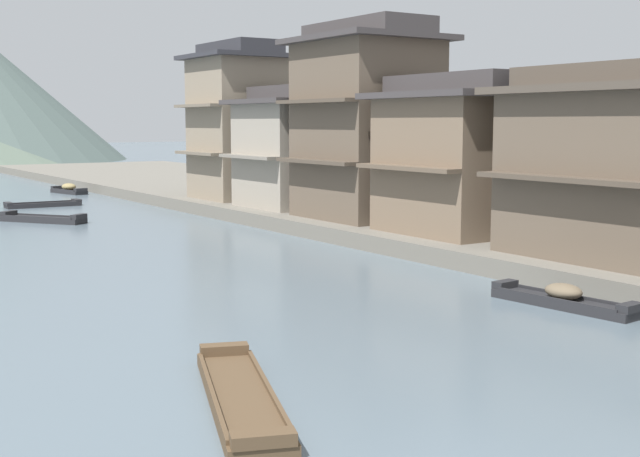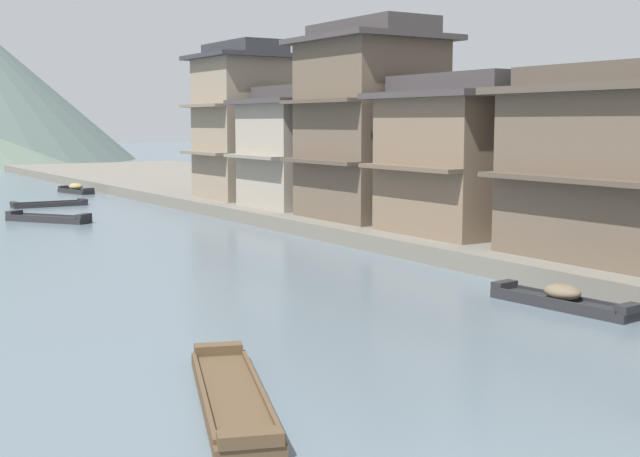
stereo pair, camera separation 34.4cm
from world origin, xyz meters
name	(u,v)px [view 2 (the right image)]	position (x,y,z in m)	size (l,w,h in m)	color
riverbank_right	(417,211)	(16.72, 30.00, 0.32)	(18.00, 110.00, 0.65)	#6B665B
boat_moored_nearest	(49,204)	(2.05, 46.29, 0.12)	(4.32, 1.18, 0.36)	#232326
boat_moored_second	(232,397)	(-4.68, 8.57, 0.14)	(2.87, 5.43, 0.43)	brown
boat_moored_third	(562,300)	(6.29, 10.86, 0.22)	(1.27, 4.35, 0.65)	#232326
boat_moored_far	(76,189)	(6.12, 54.83, 0.27)	(1.70, 3.66, 0.72)	#232326
boat_midriver_upstream	(48,219)	(-0.09, 38.35, 0.16)	(3.48, 4.29, 0.49)	#232326
house_waterfront_second	(630,163)	(11.70, 13.09, 3.65)	(6.81, 7.29, 6.14)	brown
house_waterfront_tall	(461,156)	(11.17, 20.45, 3.66)	(5.76, 6.28, 6.14)	#75604C
house_waterfront_narrow	(370,122)	(11.26, 26.70, 4.96)	(5.95, 6.42, 8.74)	brown
house_waterfront_far	(309,147)	(11.83, 32.82, 3.66)	(7.07, 5.94, 6.14)	gray
house_waterfront_end	(245,122)	(11.15, 38.66, 4.97)	(5.72, 5.61, 8.74)	gray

